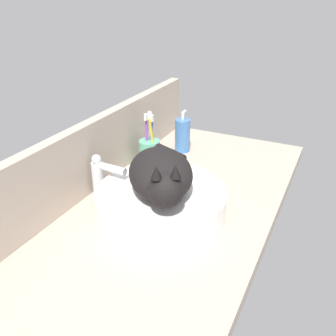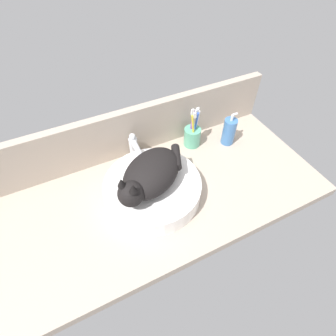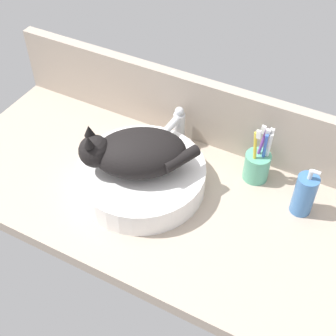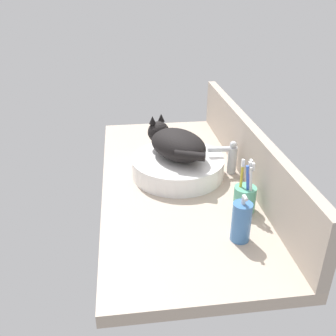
# 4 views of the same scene
# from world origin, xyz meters

# --- Properties ---
(ground_plane) EXTENTS (1.25, 0.58, 0.04)m
(ground_plane) POSITION_xyz_m (0.00, 0.00, -0.02)
(ground_plane) COLOR #B2A08E
(backsplash_panel) EXTENTS (1.25, 0.04, 0.22)m
(backsplash_panel) POSITION_xyz_m (0.00, 0.27, 0.11)
(backsplash_panel) COLOR #AD9E8E
(backsplash_panel) RESTS_ON ground_plane
(sink_basin) EXTENTS (0.36, 0.36, 0.07)m
(sink_basin) POSITION_xyz_m (-0.04, 0.01, 0.04)
(sink_basin) COLOR white
(sink_basin) RESTS_ON ground_plane
(cat) EXTENTS (0.30, 0.28, 0.14)m
(cat) POSITION_xyz_m (-0.05, -0.00, 0.13)
(cat) COLOR black
(cat) RESTS_ON sink_basin
(faucet) EXTENTS (0.04, 0.12, 0.14)m
(faucet) POSITION_xyz_m (-0.03, 0.21, 0.07)
(faucet) COLOR silver
(faucet) RESTS_ON ground_plane
(soap_dispenser) EXTENTS (0.06, 0.06, 0.16)m
(soap_dispenser) POSITION_xyz_m (0.39, 0.13, 0.06)
(soap_dispenser) COLOR #3F72B2
(soap_dispenser) RESTS_ON ground_plane
(toothbrush_cup) EXTENTS (0.07, 0.07, 0.19)m
(toothbrush_cup) POSITION_xyz_m (0.24, 0.19, 0.05)
(toothbrush_cup) COLOR #5BB28E
(toothbrush_cup) RESTS_ON ground_plane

